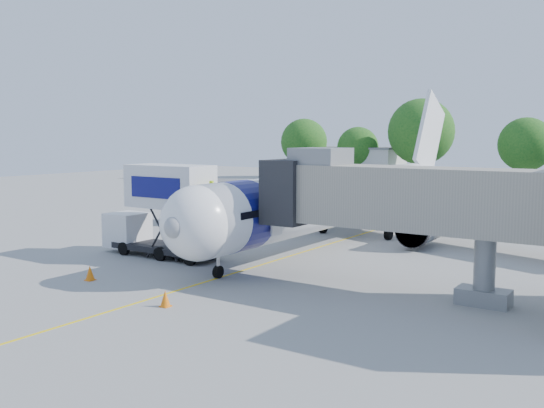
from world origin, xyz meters
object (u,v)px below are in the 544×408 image
Objects in this scene: jet_bridge at (387,198)px; aircraft at (343,198)px; catering_hiloader at (162,211)px; ground_tug at (32,308)px.

aircraft is at bearing 125.70° from jet_bridge.
aircraft is at bearing 60.58° from catering_hiloader.
aircraft reaches higher than catering_hiloader.
jet_bridge is 14.35m from catering_hiloader.
jet_bridge is at bearing 33.42° from ground_tug.
aircraft is 13.77m from jet_bridge.
ground_tug is at bearing -125.55° from jet_bridge.
ground_tug is (5.33, -12.50, -2.06)m from catering_hiloader.
aircraft is 2.71× the size of jet_bridge.
aircraft is 10.22× the size of ground_tug.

